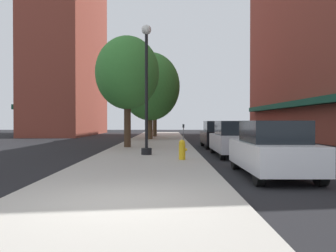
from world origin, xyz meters
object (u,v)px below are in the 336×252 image
Objects in this scene: tree_far at (126,73)px; parking_meter_near at (183,131)px; fire_hydrant at (181,150)px; tree_mid at (149,87)px; car_black at (217,135)px; car_silver at (233,139)px; tree_near at (154,91)px; lamppost at (146,87)px; car_white at (271,149)px.

parking_meter_near is at bearing 55.53° from tree_far.
tree_mid reaches higher than fire_hydrant.
fire_hydrant is at bearing -67.11° from tree_far.
car_black is at bearing 11.96° from tree_far.
tree_mid is 1.73× the size of car_silver.
tree_mid is at bearing 108.22° from car_silver.
tree_near is 14.91m from car_black.
lamppost is 0.87× the size of tree_near.
lamppost is 19.80m from tree_near.
car_silver is 1.00× the size of car_black.
tree_near reaches higher than car_silver.
fire_hydrant is 0.60× the size of parking_meter_near.
car_white is 6.14m from car_silver.
tree_mid is 21.18m from car_white.
lamppost is 4.74m from car_silver.
car_black reaches higher than fire_hydrant.
tree_near is 0.91× the size of tree_mid.
tree_far is at bearing 106.25° from lamppost.
tree_mid reaches higher than tree_far.
car_black is (5.49, 1.16, -3.68)m from tree_far.
car_white is (4.62, -20.32, -3.82)m from tree_mid.
tree_near is (-0.35, 19.74, 1.48)m from lamppost.
tree_mid reaches higher than car_black.
parking_meter_near is 0.18× the size of tree_mid.
tree_far is at bearing 141.03° from car_silver.
tree_mid is (-2.09, 16.72, 4.11)m from fire_hydrant.
car_black is at bearing 90.19° from car_silver.
tree_near is at bearing 101.62° from car_white.
tree_far is at bearing -95.12° from tree_mid.
car_white and car_black have the same top height.
car_white is at bearing -54.90° from fire_hydrant.
car_silver is (2.52, 2.55, 0.29)m from fire_hydrant.
car_white is 11.77m from car_black.
lamppost is 7.43m from car_white.
tree_mid is at bearing 120.31° from parking_meter_near.
fire_hydrant is at bearing -82.87° from tree_mid.
tree_far is 1.52× the size of car_silver.
car_white reaches higher than fire_hydrant.
car_black is (0.00, 11.77, 0.00)m from car_white.
parking_meter_near is 0.30× the size of car_white.
fire_hydrant is 0.18× the size of car_white.
tree_mid is (-2.67, 4.56, 3.68)m from parking_meter_near.
lamppost is at bearing -122.22° from car_black.
parking_meter_near is 6.44m from tree_mid.
car_silver is at bearing -71.97° from tree_mid.
tree_near is 1.03× the size of tree_far.
lamppost is 14.66m from tree_mid.
lamppost is 1.37× the size of car_black.
parking_meter_near is at bearing -75.78° from tree_near.
parking_meter_near is at bearing 87.30° from fire_hydrant.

